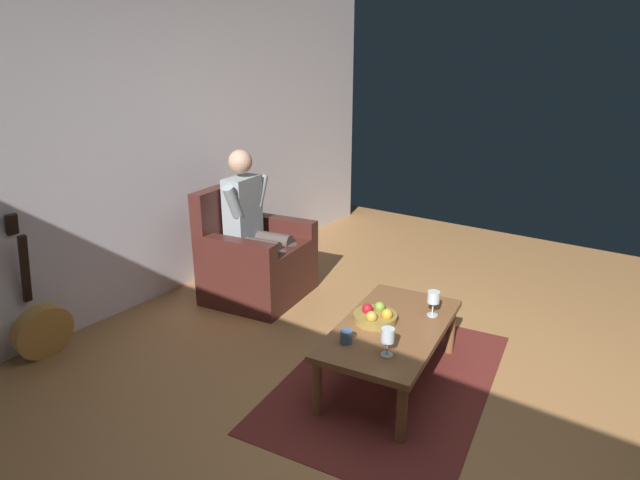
% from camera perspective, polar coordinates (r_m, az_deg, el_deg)
% --- Properties ---
extents(ground_plane, '(7.40, 7.40, 0.00)m').
position_cam_1_polar(ground_plane, '(3.27, 12.54, -18.36)').
color(ground_plane, '#AE7947').
extents(wall_back, '(6.57, 0.06, 2.74)m').
position_cam_1_polar(wall_back, '(4.41, -20.51, 10.12)').
color(wall_back, silver).
rests_on(wall_back, ground).
extents(rug, '(1.98, 1.45, 0.01)m').
position_cam_1_polar(rug, '(3.54, 7.54, -14.80)').
color(rug, maroon).
rests_on(rug, ground).
extents(armchair, '(0.92, 0.86, 0.97)m').
position_cam_1_polar(armchair, '(4.56, -7.15, -2.17)').
color(armchair, '#49201B').
rests_on(armchair, ground).
extents(person_seated, '(0.61, 0.59, 1.28)m').
position_cam_1_polar(person_seated, '(4.43, -7.17, 1.96)').
color(person_seated, '#98A3A8').
rests_on(person_seated, ground).
extents(coffee_table, '(1.21, 0.76, 0.39)m').
position_cam_1_polar(coffee_table, '(3.36, 7.79, -9.99)').
color(coffee_table, brown).
rests_on(coffee_table, ground).
extents(guitar, '(0.40, 0.26, 1.02)m').
position_cam_1_polar(guitar, '(4.11, -28.09, -8.34)').
color(guitar, '#BA863E').
rests_on(guitar, ground).
extents(wine_glass_near, '(0.08, 0.08, 0.17)m').
position_cam_1_polar(wine_glass_near, '(2.97, 7.39, -10.45)').
color(wine_glass_near, silver).
rests_on(wine_glass_near, coffee_table).
extents(wine_glass_far, '(0.08, 0.08, 0.17)m').
position_cam_1_polar(wine_glass_far, '(3.46, 12.28, -6.28)').
color(wine_glass_far, silver).
rests_on(wine_glass_far, coffee_table).
extents(fruit_bowl, '(0.28, 0.28, 0.11)m').
position_cam_1_polar(fruit_bowl, '(3.36, 6.06, -8.25)').
color(fruit_bowl, olive).
rests_on(fruit_bowl, coffee_table).
extents(candle_jar, '(0.07, 0.07, 0.08)m').
position_cam_1_polar(candle_jar, '(3.11, 2.89, -10.48)').
color(candle_jar, '#476488').
rests_on(candle_jar, coffee_table).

